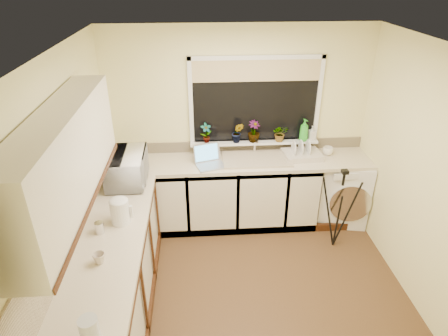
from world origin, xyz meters
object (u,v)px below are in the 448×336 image
(washing_machine, at_px, (342,189))
(plant_a, at_px, (206,133))
(microwave, at_px, (127,168))
(cup_back, at_px, (328,151))
(laptop, at_px, (209,160))
(plant_b, at_px, (238,133))
(steel_jar, at_px, (99,228))
(plant_d, at_px, (280,133))
(soap_bottle_clear, at_px, (312,133))
(glass_jug, at_px, (89,330))
(cup_left, at_px, (99,258))
(plant_c, at_px, (254,131))
(kettle, at_px, (120,212))
(tripod, at_px, (339,209))
(dish_rack, at_px, (302,155))
(soap_bottle_green, at_px, (304,130))

(washing_machine, xyz_separation_m, plant_a, (-1.74, 0.21, 0.75))
(microwave, bearing_deg, cup_back, -79.32)
(laptop, xyz_separation_m, plant_b, (0.37, 0.29, 0.22))
(steel_jar, relative_size, plant_d, 0.51)
(soap_bottle_clear, distance_m, cup_back, 0.30)
(glass_jug, distance_m, microwave, 2.03)
(cup_left, bearing_deg, plant_c, 52.23)
(laptop, xyz_separation_m, steel_jar, (-1.01, -1.25, -0.01))
(washing_machine, height_order, glass_jug, glass_jug)
(kettle, xyz_separation_m, plant_b, (1.22, 1.39, 0.16))
(plant_a, distance_m, plant_b, 0.39)
(washing_machine, height_order, steel_jar, steel_jar)
(tripod, relative_size, plant_b, 3.99)
(kettle, relative_size, tripod, 0.22)
(plant_a, bearing_deg, laptop, -86.26)
(cup_left, bearing_deg, plant_a, 64.74)
(dish_rack, relative_size, microwave, 0.75)
(microwave, relative_size, plant_a, 2.34)
(soap_bottle_green, bearing_deg, steel_jar, -145.31)
(washing_machine, relative_size, dish_rack, 1.90)
(glass_jug, distance_m, plant_d, 3.18)
(kettle, bearing_deg, glass_jug, -89.27)
(plant_c, height_order, cup_left, plant_c)
(cup_back, bearing_deg, tripod, -91.85)
(steel_jar, height_order, soap_bottle_clear, soap_bottle_clear)
(plant_d, bearing_deg, soap_bottle_clear, 2.49)
(plant_b, bearing_deg, cup_back, -6.37)
(glass_jug, height_order, plant_b, plant_b)
(washing_machine, bearing_deg, steel_jar, -143.34)
(plant_d, xyz_separation_m, soap_bottle_green, (0.30, -0.01, 0.03))
(washing_machine, xyz_separation_m, plant_c, (-1.15, 0.22, 0.76))
(washing_machine, xyz_separation_m, dish_rack, (-0.57, 0.03, 0.50))
(steel_jar, height_order, microwave, microwave)
(cup_left, bearing_deg, glass_jug, -82.20)
(glass_jug, bearing_deg, plant_a, 72.96)
(laptop, bearing_deg, dish_rack, -11.59)
(dish_rack, xyz_separation_m, microwave, (-2.05, -0.45, 0.13))
(plant_c, relative_size, soap_bottle_green, 0.96)
(microwave, xyz_separation_m, soap_bottle_clear, (2.21, 0.64, 0.07))
(washing_machine, distance_m, cup_back, 0.57)
(dish_rack, height_order, tripod, tripod)
(cup_back, bearing_deg, plant_d, 168.09)
(plant_c, relative_size, plant_d, 1.27)
(soap_bottle_green, xyz_separation_m, cup_left, (-2.13, -1.93, -0.25))
(soap_bottle_green, height_order, cup_back, soap_bottle_green)
(soap_bottle_green, bearing_deg, plant_c, 178.55)
(tripod, height_order, soap_bottle_green, soap_bottle_green)
(glass_jug, bearing_deg, kettle, 90.73)
(microwave, distance_m, cup_back, 2.45)
(plant_b, height_order, plant_d, plant_b)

